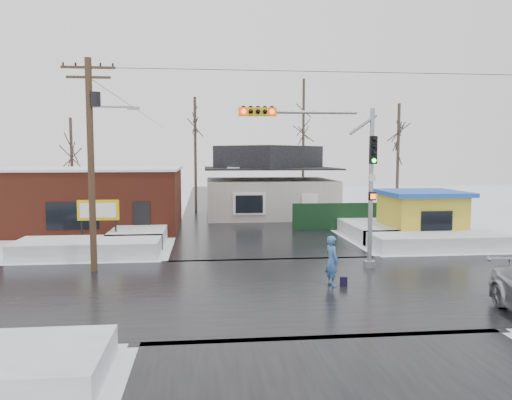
{
  "coord_description": "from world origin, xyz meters",
  "views": [
    {
      "loc": [
        -3.27,
        -18.13,
        5.01
      ],
      "look_at": [
        -0.99,
        3.71,
        3.0
      ],
      "focal_mm": 35.0,
      "sensor_mm": 36.0,
      "label": 1
    }
  ],
  "objects": [
    {
      "name": "ground",
      "position": [
        0.0,
        0.0,
        0.0
      ],
      "size": [
        120.0,
        120.0,
        0.0
      ],
      "primitive_type": "plane",
      "color": "white",
      "rests_on": "ground"
    },
    {
      "name": "road_ns",
      "position": [
        0.0,
        0.0,
        0.01
      ],
      "size": [
        10.0,
        120.0,
        0.02
      ],
      "primitive_type": "cube",
      "color": "black",
      "rests_on": "ground"
    },
    {
      "name": "road_ew",
      "position": [
        0.0,
        0.0,
        0.01
      ],
      "size": [
        120.0,
        10.0,
        0.02
      ],
      "primitive_type": "cube",
      "color": "black",
      "rests_on": "ground"
    },
    {
      "name": "snowbank_nw",
      "position": [
        -9.0,
        7.0,
        0.4
      ],
      "size": [
        7.0,
        3.0,
        0.8
      ],
      "primitive_type": "cube",
      "color": "white",
      "rests_on": "ground"
    },
    {
      "name": "snowbank_ne",
      "position": [
        9.0,
        7.0,
        0.4
      ],
      "size": [
        7.0,
        3.0,
        0.8
      ],
      "primitive_type": "cube",
      "color": "white",
      "rests_on": "ground"
    },
    {
      "name": "snowbank_nside_w",
      "position": [
        -7.0,
        12.0,
        0.4
      ],
      "size": [
        3.0,
        8.0,
        0.8
      ],
      "primitive_type": "cube",
      "color": "white",
      "rests_on": "ground"
    },
    {
      "name": "snowbank_nside_e",
      "position": [
        7.0,
        12.0,
        0.4
      ],
      "size": [
        3.0,
        8.0,
        0.8
      ],
      "primitive_type": "cube",
      "color": "white",
      "rests_on": "ground"
    },
    {
      "name": "traffic_signal",
      "position": [
        2.43,
        2.97,
        4.54
      ],
      "size": [
        6.05,
        0.68,
        7.0
      ],
      "color": "gray",
      "rests_on": "ground"
    },
    {
      "name": "utility_pole",
      "position": [
        -7.93,
        3.5,
        5.11
      ],
      "size": [
        3.15,
        0.44,
        9.0
      ],
      "color": "#382619",
      "rests_on": "ground"
    },
    {
      "name": "brick_building",
      "position": [
        -11.0,
        15.99,
        2.08
      ],
      "size": [
        12.2,
        8.2,
        4.12
      ],
      "color": "maroon",
      "rests_on": "ground"
    },
    {
      "name": "marquee_sign",
      "position": [
        -9.0,
        9.49,
        1.92
      ],
      "size": [
        2.2,
        0.21,
        2.55
      ],
      "color": "black",
      "rests_on": "ground"
    },
    {
      "name": "house",
      "position": [
        2.0,
        22.0,
        2.62
      ],
      "size": [
        10.4,
        8.4,
        5.76
      ],
      "color": "beige",
      "rests_on": "ground"
    },
    {
      "name": "kiosk",
      "position": [
        9.5,
        9.99,
        1.46
      ],
      "size": [
        4.6,
        4.6,
        2.88
      ],
      "color": "gold",
      "rests_on": "ground"
    },
    {
      "name": "fence",
      "position": [
        6.5,
        14.0,
        0.9
      ],
      "size": [
        8.0,
        0.12,
        1.8
      ],
      "primitive_type": "cube",
      "color": "black",
      "rests_on": "ground"
    },
    {
      "name": "tree_far_left",
      "position": [
        -4.0,
        26.0,
        7.95
      ],
      "size": [
        3.0,
        3.0,
        10.0
      ],
      "color": "#332821",
      "rests_on": "ground"
    },
    {
      "name": "tree_far_mid",
      "position": [
        6.0,
        28.0,
        9.54
      ],
      "size": [
        3.0,
        3.0,
        12.0
      ],
      "color": "#332821",
      "rests_on": "ground"
    },
    {
      "name": "tree_far_right",
      "position": [
        12.0,
        20.0,
        7.16
      ],
      "size": [
        3.0,
        3.0,
        9.0
      ],
      "color": "#332821",
      "rests_on": "ground"
    },
    {
      "name": "tree_far_west",
      "position": [
        -14.0,
        24.0,
        6.36
      ],
      "size": [
        3.0,
        3.0,
        8.0
      ],
      "color": "#332821",
      "rests_on": "ground"
    },
    {
      "name": "pedestrian",
      "position": [
        1.53,
        0.1,
        0.96
      ],
      "size": [
        0.63,
        0.8,
        1.93
      ],
      "primitive_type": "imported",
      "rotation": [
        0.0,
        0.0,
        1.84
      ],
      "color": "#3C68A8",
      "rests_on": "ground"
    },
    {
      "name": "shopping_bag",
      "position": [
        1.98,
        -0.01,
        0.17
      ],
      "size": [
        0.3,
        0.18,
        0.35
      ],
      "primitive_type": "cube",
      "rotation": [
        0.0,
        0.0,
        -0.21
      ],
      "color": "black",
      "rests_on": "ground"
    }
  ]
}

